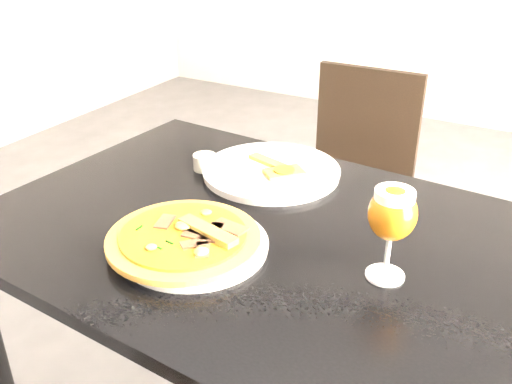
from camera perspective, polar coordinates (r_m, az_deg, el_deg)
The scene contains 9 objects.
dining_table at distance 1.20m, azimuth 1.66°, elevation -7.65°, with size 1.25×0.88×0.75m.
chair_far at distance 2.03m, azimuth 9.57°, elevation 1.06°, with size 0.39×0.39×0.84m.
plate_main at distance 1.10m, azimuth -6.21°, elevation -5.37°, with size 0.28×0.28×0.02m, color silver.
pizza at distance 1.09m, azimuth -7.22°, elevation -4.52°, with size 0.29×0.29×0.03m.
plate_second at distance 1.38m, azimuth 1.54°, elevation 2.09°, with size 0.33×0.33×0.02m, color silver.
crust_scraps at distance 1.37m, azimuth 2.27°, elevation 2.38°, with size 0.17×0.12×0.01m.
loose_crust at distance 1.28m, azimuth -0.44°, elevation -0.23°, with size 0.10×0.02×0.01m, color olive.
sauce_cup at distance 1.41m, azimuth -5.14°, elevation 3.07°, with size 0.06×0.06×0.04m.
beer_glass at distance 0.98m, azimuth 13.49°, elevation -2.20°, with size 0.08×0.08×0.17m.
Camera 1 is at (0.45, -0.85, 1.34)m, focal length 40.00 mm.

